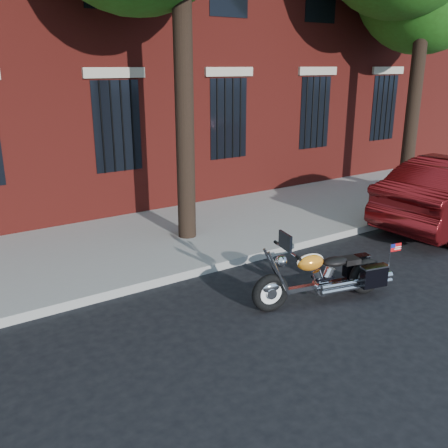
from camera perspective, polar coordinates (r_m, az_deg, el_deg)
ground at (r=7.85m, az=3.33°, el=-8.82°), size 120.00×120.00×0.00m
curb at (r=8.85m, az=-2.08°, el=-5.09°), size 40.00×0.16×0.15m
sidewalk at (r=10.39m, az=-7.58°, el=-1.72°), size 40.00×3.60×0.15m
motorcycle at (r=7.84m, az=11.72°, el=-5.94°), size 2.28×1.01×1.20m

